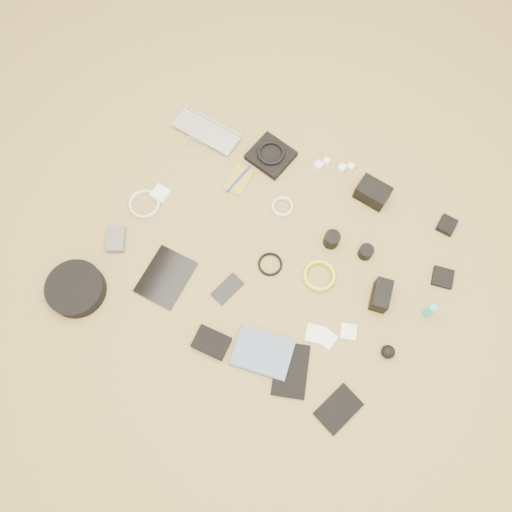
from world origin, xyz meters
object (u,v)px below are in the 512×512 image
at_px(paperback, 256,373).
at_px(tablet, 166,277).
at_px(laptop, 201,139).
at_px(dslr_camera, 373,193).
at_px(headphone_case, 76,289).
at_px(phone, 227,289).

bearing_deg(paperback, tablet, 61.34).
distance_m(tablet, paperback, 0.53).
distance_m(laptop, paperback, 1.06).
height_order(laptop, paperback, laptop).
distance_m(laptop, dslr_camera, 0.79).
relative_size(laptop, tablet, 1.37).
height_order(headphone_case, paperback, headphone_case).
xyz_separation_m(headphone_case, paperback, (0.78, 0.00, -0.02)).
bearing_deg(paperback, dslr_camera, -15.96).
bearing_deg(laptop, phone, -47.33).
bearing_deg(dslr_camera, headphone_case, -127.03).
bearing_deg(paperback, headphone_case, 83.05).
bearing_deg(paperback, laptop, 31.01).
xyz_separation_m(laptop, headphone_case, (-0.13, -0.83, 0.02)).
xyz_separation_m(tablet, headphone_case, (-0.29, -0.20, 0.03)).
bearing_deg(tablet, dslr_camera, 50.39).
xyz_separation_m(dslr_camera, tablet, (-0.63, -0.68, -0.03)).
bearing_deg(headphone_case, dslr_camera, 43.66).
height_order(tablet, paperback, paperback).
height_order(tablet, headphone_case, headphone_case).
relative_size(phone, headphone_case, 0.56).
bearing_deg(tablet, paperback, -18.72).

